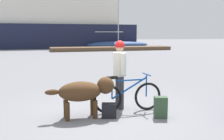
# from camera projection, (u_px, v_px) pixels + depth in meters

# --- Properties ---
(ground_plane) EXTENTS (160.00, 160.00, 0.00)m
(ground_plane) POSITION_uv_depth(u_px,v_px,m) (115.00, 113.00, 6.22)
(ground_plane) COLOR slate
(bicycle) EXTENTS (1.68, 0.44, 0.89)m
(bicycle) POSITION_uv_depth(u_px,v_px,m) (128.00, 96.00, 6.27)
(bicycle) COLOR black
(bicycle) RESTS_ON ground_plane
(person_cyclist) EXTENTS (0.32, 0.53, 1.68)m
(person_cyclist) POSITION_uv_depth(u_px,v_px,m) (120.00, 68.00, 6.51)
(person_cyclist) COLOR #333338
(person_cyclist) RESTS_ON ground_plane
(dog) EXTENTS (1.52, 0.51, 0.89)m
(dog) POSITION_uv_depth(u_px,v_px,m) (85.00, 91.00, 5.82)
(dog) COLOR #472D19
(dog) RESTS_ON ground_plane
(backpack) EXTENTS (0.33, 0.28, 0.47)m
(backpack) POSITION_uv_depth(u_px,v_px,m) (161.00, 107.00, 5.85)
(backpack) COLOR #334C33
(backpack) RESTS_ON ground_plane
(handbag_pannier) EXTENTS (0.36, 0.27, 0.33)m
(handbag_pannier) POSITION_uv_depth(u_px,v_px,m) (109.00, 111.00, 5.85)
(handbag_pannier) COLOR black
(handbag_pannier) RESTS_ON ground_plane
(dock_pier) EXTENTS (13.52, 2.74, 0.40)m
(dock_pier) POSITION_uv_depth(u_px,v_px,m) (111.00, 49.00, 30.07)
(dock_pier) COLOR brown
(dock_pier) RESTS_ON ground_plane
(ferry_boat) EXTENTS (23.34, 8.90, 8.68)m
(ferry_boat) POSITION_uv_depth(u_px,v_px,m) (47.00, 25.00, 36.68)
(ferry_boat) COLOR #191E38
(ferry_boat) RESTS_ON ground_plane
(sailboat_moored) EXTENTS (8.18, 2.29, 7.95)m
(sailboat_moored) POSITION_uv_depth(u_px,v_px,m) (118.00, 45.00, 34.40)
(sailboat_moored) COLOR navy
(sailboat_moored) RESTS_ON ground_plane
(pine_tree_far_left) EXTENTS (3.43, 3.43, 9.88)m
(pine_tree_far_left) POSITION_uv_depth(u_px,v_px,m) (4.00, 11.00, 50.93)
(pine_tree_far_left) COLOR #4C331E
(pine_tree_far_left) RESTS_ON ground_plane
(pine_tree_center) EXTENTS (4.29, 4.29, 8.95)m
(pine_tree_center) POSITION_uv_depth(u_px,v_px,m) (39.00, 14.00, 52.89)
(pine_tree_center) COLOR #4C331E
(pine_tree_center) RESTS_ON ground_plane
(pine_tree_far_right) EXTENTS (3.17, 3.17, 12.88)m
(pine_tree_far_right) POSITION_uv_depth(u_px,v_px,m) (103.00, 4.00, 54.38)
(pine_tree_far_right) COLOR #4C331E
(pine_tree_far_right) RESTS_ON ground_plane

